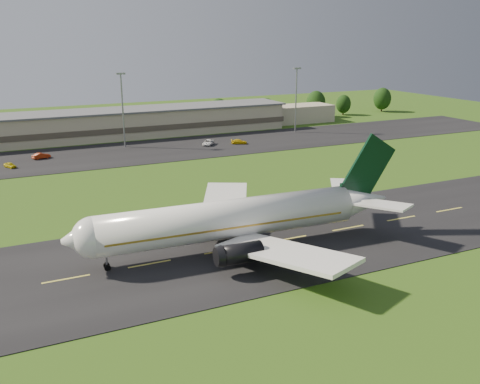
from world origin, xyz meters
name	(u,v)px	position (x,y,z in m)	size (l,w,h in m)	color
ground	(224,251)	(0.00, 0.00, 0.00)	(360.00, 360.00, 0.00)	#264812
taxiway	(224,251)	(0.00, 0.00, 0.05)	(220.00, 30.00, 0.10)	black
apron	(113,154)	(0.00, 72.00, 0.05)	(260.00, 30.00, 0.10)	black
airliner	(235,219)	(1.75, -0.04, 4.66)	(51.30, 42.13, 15.57)	white
terminal	(116,124)	(6.40, 96.18, 3.99)	(145.00, 16.00, 8.40)	#B7AA8B
light_mast_centre	(122,101)	(5.00, 80.00, 12.74)	(2.40, 1.20, 20.35)	gray
light_mast_east	(296,92)	(60.00, 80.00, 12.74)	(2.40, 1.20, 20.35)	gray
tree_line	(187,112)	(32.95, 106.38, 4.87)	(196.35, 8.46, 9.82)	black
service_vehicle_a	(10,165)	(-25.23, 67.48, 0.71)	(1.43, 3.56, 1.21)	#CAB70B
service_vehicle_b	(41,156)	(-17.58, 74.42, 0.82)	(1.53, 4.39, 1.45)	#9A260A
service_vehicle_c	(208,143)	(26.92, 72.40, 0.83)	(2.43, 5.26, 1.46)	silver
service_vehicle_d	(239,142)	(35.52, 70.16, 0.75)	(1.83, 4.51, 1.31)	#E2BA0D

